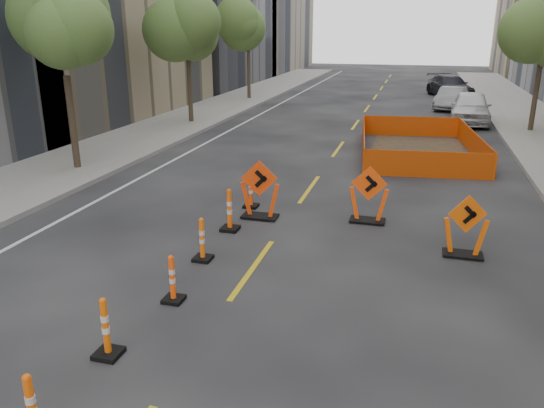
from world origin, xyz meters
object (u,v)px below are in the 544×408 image
(channelizer_5, at_px, (202,239))
(chevron_sign_left, at_px, (260,190))
(parked_car_far, at_px, (450,86))
(parked_car_mid, at_px, (451,98))
(chevron_sign_right, at_px, (466,226))
(parked_car_near, at_px, (470,107))
(channelizer_7, at_px, (251,190))
(channelizer_3, at_px, (106,327))
(channelizer_6, at_px, (230,210))
(chevron_sign_center, at_px, (369,194))
(channelizer_4, at_px, (172,279))

(channelizer_5, xyz_separation_m, chevron_sign_left, (0.44, 2.93, 0.30))
(chevron_sign_left, relative_size, parked_car_far, 0.30)
(chevron_sign_left, xyz_separation_m, parked_car_mid, (5.75, 22.12, -0.13))
(chevron_sign_right, distance_m, parked_car_near, 18.32)
(channelizer_7, bearing_deg, parked_car_far, 76.90)
(parked_car_near, bearing_deg, channelizer_3, -103.32)
(channelizer_5, relative_size, channelizer_7, 0.99)
(channelizer_3, relative_size, chevron_sign_right, 0.70)
(channelizer_6, bearing_deg, parked_car_mid, 74.99)
(channelizer_5, distance_m, channelizer_6, 1.86)
(chevron_sign_center, relative_size, parked_car_mid, 0.38)
(channelizer_5, xyz_separation_m, chevron_sign_right, (5.52, 1.75, 0.22))
(channelizer_4, xyz_separation_m, chevron_sign_right, (5.34, 3.61, 0.25))
(channelizer_6, height_order, parked_car_near, parked_car_near)
(chevron_sign_right, bearing_deg, parked_car_mid, 71.08)
(parked_car_near, bearing_deg, chevron_sign_center, -99.45)
(channelizer_3, distance_m, channelizer_4, 1.87)
(channelizer_6, height_order, parked_car_mid, parked_car_mid)
(channelizer_7, height_order, chevron_sign_right, chevron_sign_right)
(channelizer_7, xyz_separation_m, parked_car_near, (7.01, 16.29, 0.33))
(chevron_sign_left, distance_m, chevron_sign_center, 2.85)
(channelizer_4, height_order, parked_car_near, parked_car_near)
(channelizer_6, distance_m, chevron_sign_right, 5.56)
(channelizer_7, height_order, chevron_sign_left, chevron_sign_left)
(chevron_sign_right, relative_size, parked_car_near, 0.30)
(channelizer_5, distance_m, chevron_sign_center, 4.70)
(chevron_sign_left, xyz_separation_m, parked_car_near, (6.51, 17.08, 0.03))
(channelizer_6, bearing_deg, chevron_sign_center, 24.96)
(channelizer_6, bearing_deg, chevron_sign_left, 66.43)
(channelizer_7, bearing_deg, channelizer_5, -89.01)
(chevron_sign_right, bearing_deg, parked_car_far, 71.08)
(channelizer_4, distance_m, channelizer_6, 3.72)
(channelizer_3, xyz_separation_m, channelizer_6, (0.01, 5.58, 0.04))
(channelizer_4, bearing_deg, chevron_sign_center, 59.70)
(chevron_sign_center, height_order, parked_car_near, parked_car_near)
(channelizer_6, height_order, channelizer_7, channelizer_6)
(channelizer_5, distance_m, chevron_sign_right, 5.79)
(channelizer_4, xyz_separation_m, parked_car_mid, (6.01, 26.91, 0.20))
(channelizer_4, height_order, parked_car_far, parked_car_far)
(chevron_sign_left, distance_m, parked_car_near, 18.28)
(chevron_sign_right, bearing_deg, chevron_sign_center, 126.97)
(channelizer_6, bearing_deg, parked_car_far, 77.76)
(channelizer_6, bearing_deg, channelizer_3, -90.13)
(channelizer_3, xyz_separation_m, parked_car_near, (6.99, 23.73, 0.32))
(chevron_sign_right, xyz_separation_m, parked_car_far, (0.84, 29.61, 0.05))
(parked_car_mid, relative_size, parked_car_far, 0.76)
(channelizer_5, xyz_separation_m, parked_car_near, (6.94, 20.01, 0.33))
(channelizer_4, distance_m, chevron_sign_left, 4.81)
(channelizer_7, relative_size, parked_car_far, 0.19)
(channelizer_4, bearing_deg, parked_car_near, 72.81)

